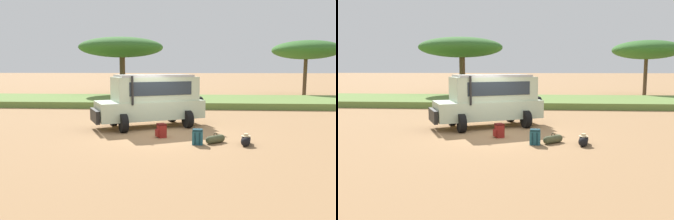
# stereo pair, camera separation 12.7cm
# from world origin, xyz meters

# --- Properties ---
(ground_plane) EXTENTS (320.00, 320.00, 0.00)m
(ground_plane) POSITION_xyz_m (0.00, 0.00, 0.00)
(ground_plane) COLOR #9E754C
(grass_bank) EXTENTS (120.00, 7.00, 0.44)m
(grass_bank) POSITION_xyz_m (0.00, 11.89, 0.22)
(grass_bank) COLOR olive
(grass_bank) RESTS_ON ground_plane
(safari_vehicle) EXTENTS (5.35, 3.92, 2.44)m
(safari_vehicle) POSITION_xyz_m (-0.67, 2.03, 1.29)
(safari_vehicle) COLOR #B2C6A8
(safari_vehicle) RESTS_ON ground_plane
(backpack_beside_front_wheel) EXTENTS (0.48, 0.47, 0.55)m
(backpack_beside_front_wheel) POSITION_xyz_m (-0.01, -0.41, 0.27)
(backpack_beside_front_wheel) COLOR maroon
(backpack_beside_front_wheel) RESTS_ON ground_plane
(backpack_cluster_center) EXTENTS (0.40, 0.43, 0.56)m
(backpack_cluster_center) POSITION_xyz_m (1.41, -1.55, 0.27)
(backpack_cluster_center) COLOR #235B6B
(backpack_cluster_center) RESTS_ON ground_plane
(duffel_bag_low_black_case) EXTENTS (0.44, 0.88, 0.43)m
(duffel_bag_low_black_case) POSITION_xyz_m (3.15, -1.47, 0.17)
(duffel_bag_low_black_case) COLOR black
(duffel_bag_low_black_case) RESTS_ON ground_plane
(duffel_bag_soft_canvas) EXTENTS (0.74, 0.66, 0.39)m
(duffel_bag_soft_canvas) POSITION_xyz_m (2.07, -1.27, 0.15)
(duffel_bag_soft_canvas) COLOR #4C5133
(duffel_bag_soft_canvas) RESTS_ON ground_plane
(acacia_tree_far_left) EXTENTS (5.90, 5.48, 5.59)m
(acacia_tree_far_left) POSITION_xyz_m (-6.20, 22.15, 4.70)
(acacia_tree_far_left) COLOR brown
(acacia_tree_far_left) RESTS_ON ground_plane
(acacia_tree_left_mid) EXTENTS (7.48, 6.78, 5.45)m
(acacia_tree_left_mid) POSITION_xyz_m (-5.07, 15.99, 4.55)
(acacia_tree_left_mid) COLOR brown
(acacia_tree_left_mid) RESTS_ON ground_plane
(acacia_tree_centre_back) EXTENTS (6.50, 6.72, 5.39)m
(acacia_tree_centre_back) POSITION_xyz_m (12.33, 19.93, 4.47)
(acacia_tree_centre_back) COLOR brown
(acacia_tree_centre_back) RESTS_ON ground_plane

